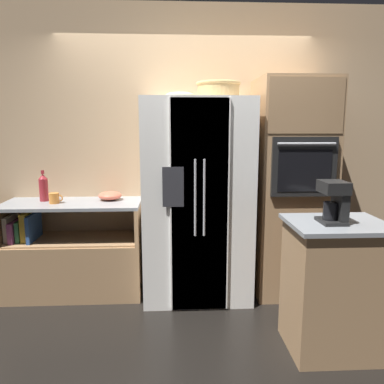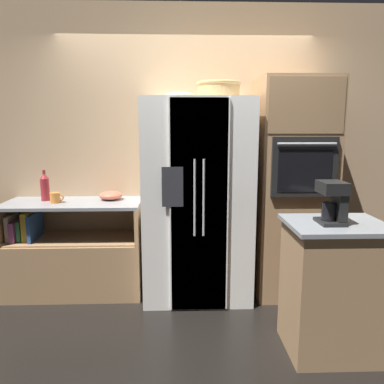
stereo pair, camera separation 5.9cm
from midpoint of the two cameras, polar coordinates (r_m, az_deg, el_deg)
ground_plane at (r=3.79m, az=-1.29°, el=-15.38°), size 20.00×20.00×0.00m
wall_back at (r=3.86m, az=-1.57°, el=6.66°), size 12.00×0.06×2.80m
counter_left at (r=3.90m, az=-18.02°, el=-9.85°), size 1.30×0.57×0.91m
refrigerator at (r=3.53m, az=0.26°, el=-1.24°), size 0.99×0.76×1.87m
wall_oven at (r=3.72m, az=14.38°, el=0.55°), size 0.69×0.71×2.06m
island_counter at (r=2.95m, az=20.19°, el=-13.37°), size 0.68×0.57×0.97m
wicker_basket at (r=3.49m, az=3.56°, el=15.33°), size 0.40×0.40×0.14m
fruit_bowl at (r=3.56m, az=-2.35°, el=14.51°), size 0.27×0.27×0.06m
bottle_tall at (r=3.88m, az=-22.09°, el=0.66°), size 0.08×0.08×0.30m
mug at (r=3.74m, az=-20.66°, el=-0.89°), size 0.13×0.09×0.10m
mixing_bowl at (r=3.76m, az=-12.83°, el=-0.55°), size 0.23×0.23×0.09m
coffee_maker at (r=2.73m, az=20.43°, el=-1.17°), size 0.16×0.21×0.29m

